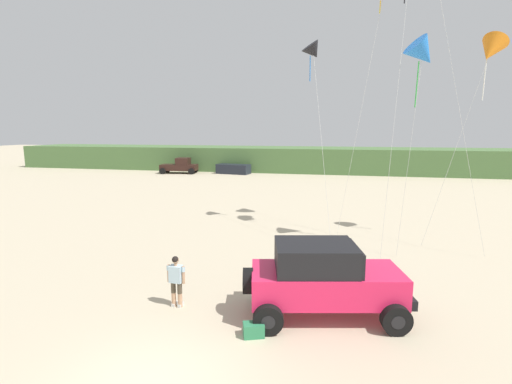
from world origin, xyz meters
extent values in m
cube|color=#4C703D|center=(3.65, 44.28, 1.57)|extent=(90.00, 8.29, 3.14)
cube|color=#EA2151|center=(3.60, 4.20, 1.01)|extent=(4.69, 2.72, 0.90)
cube|color=#EA2151|center=(5.22, 4.54, 1.38)|extent=(1.43, 1.89, 0.12)
cube|color=black|center=(3.26, 4.12, 1.86)|extent=(2.62, 2.20, 0.80)
cube|color=black|center=(4.44, 4.38, 1.82)|extent=(0.45, 1.66, 0.72)
cube|color=black|center=(5.83, 4.67, 0.74)|extent=(0.57, 1.81, 0.28)
cylinder|color=black|center=(1.34, 3.71, 1.11)|extent=(0.45, 0.82, 0.77)
cylinder|color=black|center=(5.10, 5.57, 0.42)|extent=(0.88, 0.47, 0.84)
cylinder|color=black|center=(5.10, 5.57, 0.42)|extent=(0.44, 0.39, 0.38)
cylinder|color=black|center=(5.53, 3.56, 0.42)|extent=(0.88, 0.47, 0.84)
cylinder|color=black|center=(5.53, 3.56, 0.42)|extent=(0.44, 0.39, 0.38)
cylinder|color=black|center=(1.68, 4.84, 0.42)|extent=(0.88, 0.47, 0.84)
cylinder|color=black|center=(1.68, 4.84, 0.42)|extent=(0.44, 0.39, 0.38)
cylinder|color=black|center=(2.11, 2.82, 0.42)|extent=(0.88, 0.47, 0.84)
cylinder|color=black|center=(2.11, 2.82, 0.42)|extent=(0.44, 0.39, 0.38)
cylinder|color=tan|center=(-1.12, 3.81, 0.25)|extent=(0.14, 0.14, 0.49)
cylinder|color=#4C4233|center=(-1.12, 3.81, 0.64)|extent=(0.15, 0.15, 0.36)
cube|color=silver|center=(-1.12, 3.85, 0.05)|extent=(0.13, 0.27, 0.10)
cylinder|color=tan|center=(-0.90, 3.80, 0.25)|extent=(0.14, 0.14, 0.49)
cylinder|color=#4C4233|center=(-0.90, 3.80, 0.64)|extent=(0.15, 0.15, 0.36)
cube|color=silver|center=(-0.90, 3.84, 0.05)|extent=(0.13, 0.27, 0.10)
cube|color=silver|center=(-1.01, 3.81, 1.09)|extent=(0.41, 0.28, 0.54)
cylinder|color=tan|center=(-1.26, 3.82, 1.08)|extent=(0.09, 0.09, 0.56)
cylinder|color=silver|center=(-1.26, 3.82, 1.27)|extent=(0.11, 0.11, 0.16)
cylinder|color=tan|center=(-0.75, 3.79, 1.08)|extent=(0.09, 0.09, 0.56)
cylinder|color=silver|center=(-0.75, 3.79, 1.27)|extent=(0.11, 0.11, 0.16)
cylinder|color=tan|center=(-1.01, 3.81, 1.40)|extent=(0.10, 0.10, 0.08)
sphere|color=tan|center=(-1.01, 3.81, 1.54)|extent=(0.21, 0.21, 0.21)
sphere|color=black|center=(-1.01, 3.79, 1.56)|extent=(0.21, 0.21, 0.21)
cube|color=#2D7F51|center=(1.75, 2.63, 0.19)|extent=(0.65, 0.53, 0.38)
cube|color=black|center=(-15.92, 37.90, 0.76)|extent=(4.81, 2.49, 0.76)
cube|color=black|center=(-15.37, 37.98, 1.56)|extent=(1.82, 1.99, 0.84)
cylinder|color=black|center=(-14.22, 39.19, 0.38)|extent=(0.79, 0.36, 0.76)
cylinder|color=black|center=(-13.95, 37.10, 0.38)|extent=(0.79, 0.36, 0.76)
cylinder|color=black|center=(-17.89, 38.70, 0.38)|extent=(0.79, 0.36, 0.76)
cylinder|color=black|center=(-17.62, 36.62, 0.38)|extent=(0.79, 0.36, 0.76)
cube|color=#1E232D|center=(-8.99, 38.89, 0.60)|extent=(4.43, 2.41, 1.20)
cone|color=orange|center=(10.51, 13.28, 9.13)|extent=(1.95, 1.90, 1.74)
cylinder|color=white|center=(10.36, 13.28, 7.84)|extent=(0.05, 0.10, 1.90)
cylinder|color=silver|center=(9.19, 12.60, 4.59)|extent=(2.66, 1.36, 9.09)
cone|color=black|center=(2.36, 14.54, 9.66)|extent=(1.52, 1.36, 1.32)
cylinder|color=blue|center=(2.21, 14.54, 8.78)|extent=(0.05, 0.26, 1.31)
cylinder|color=silver|center=(3.06, 11.89, 4.85)|extent=(1.41, 5.31, 9.62)
cylinder|color=silver|center=(8.84, 11.95, 7.20)|extent=(2.88, 2.11, 14.30)
cylinder|color=yellow|center=(5.74, 15.43, 11.92)|extent=(0.05, 0.07, 0.63)
cylinder|color=silver|center=(4.91, 14.24, 6.31)|extent=(1.97, 2.40, 12.52)
cone|color=blue|center=(7.26, 11.51, 8.79)|extent=(1.96, 1.78, 1.76)
cylinder|color=green|center=(7.11, 11.51, 7.49)|extent=(0.05, 0.26, 1.94)
cylinder|color=silver|center=(6.88, 10.84, 4.42)|extent=(0.78, 1.35, 8.74)
cylinder|color=silver|center=(6.13, 10.42, 6.33)|extent=(1.12, 4.31, 12.57)
camera|label=1|loc=(3.79, -6.50, 5.55)|focal=26.20mm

